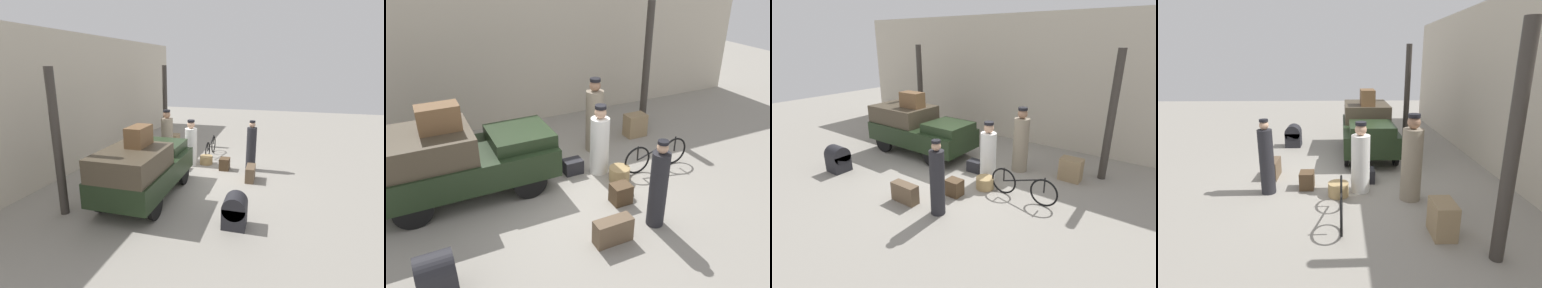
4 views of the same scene
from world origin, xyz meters
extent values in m
plane|color=gray|center=(0.00, 0.00, 0.00)|extent=(30.00, 30.00, 0.00)
cube|color=beige|center=(0.00, 4.08, 2.25)|extent=(16.00, 0.15, 4.50)
cylinder|color=#38332D|center=(-3.48, 2.34, 1.73)|extent=(0.20, 0.20, 3.46)
cylinder|color=#38332D|center=(3.36, 2.34, 1.73)|extent=(0.20, 0.20, 3.46)
cylinder|color=black|center=(-0.91, 1.53, 0.35)|extent=(0.71, 0.12, 0.71)
cylinder|color=black|center=(-0.91, 0.13, 0.35)|extent=(0.71, 0.12, 0.71)
cylinder|color=black|center=(-3.13, 1.53, 0.35)|extent=(0.71, 0.12, 0.71)
cylinder|color=black|center=(-3.13, 0.13, 0.35)|extent=(0.71, 0.12, 0.71)
cube|color=black|center=(-2.02, 0.83, 0.67)|extent=(3.58, 1.56, 0.59)
cube|color=#473D2D|center=(-2.82, 0.83, 1.24)|extent=(1.97, 1.44, 0.55)
cube|color=black|center=(-0.86, 0.83, 1.10)|extent=(1.25, 1.22, 0.27)
torus|color=black|center=(2.62, -0.02, 0.34)|extent=(0.67, 0.04, 0.67)
torus|color=black|center=(1.58, -0.02, 0.34)|extent=(0.67, 0.04, 0.67)
cylinder|color=black|center=(2.10, -0.02, 0.50)|extent=(1.05, 0.04, 0.36)
cylinder|color=black|center=(1.58, -0.02, 0.51)|extent=(0.04, 0.04, 0.34)
cylinder|color=black|center=(2.62, -0.02, 0.52)|extent=(0.04, 0.04, 0.38)
cylinder|color=tan|center=(1.08, -0.08, 0.15)|extent=(0.45, 0.45, 0.31)
cylinder|color=gray|center=(1.27, 1.48, 0.78)|extent=(0.44, 0.44, 1.56)
sphere|color=#936B51|center=(1.27, 1.48, 1.70)|extent=(0.27, 0.27, 0.27)
cylinder|color=black|center=(1.27, 1.48, 1.84)|extent=(0.26, 0.26, 0.07)
cylinder|color=white|center=(0.84, 0.42, 0.66)|extent=(0.42, 0.42, 1.33)
sphere|color=tan|center=(0.84, 0.42, 1.46)|extent=(0.26, 0.26, 0.26)
cylinder|color=black|center=(0.84, 0.42, 1.59)|extent=(0.25, 0.25, 0.07)
cylinder|color=#232328|center=(0.87, -1.67, 0.74)|extent=(0.32, 0.32, 1.47)
sphere|color=tan|center=(0.87, -1.67, 1.57)|extent=(0.20, 0.20, 0.20)
cylinder|color=black|center=(0.87, -1.67, 1.68)|extent=(0.19, 0.19, 0.06)
cube|color=#937A56|center=(2.68, 1.72, 0.31)|extent=(0.57, 0.39, 0.62)
cube|color=#232328|center=(-2.95, -1.68, 0.25)|extent=(0.53, 0.52, 0.50)
cylinder|color=#232328|center=(-2.95, -1.68, 0.50)|extent=(0.53, 0.52, 0.52)
cube|color=#4C3823|center=(0.66, -0.83, 0.20)|extent=(0.39, 0.33, 0.41)
cube|color=brown|center=(-0.08, -1.76, 0.23)|extent=(0.69, 0.26, 0.46)
cube|color=#232328|center=(0.28, 0.64, 0.17)|extent=(0.42, 0.31, 0.33)
cube|color=brown|center=(-2.38, 0.83, 1.77)|extent=(0.77, 0.44, 0.50)
camera|label=1|loc=(-8.95, -2.44, 3.49)|focal=28.00mm
camera|label=2|loc=(-2.84, -6.07, 4.43)|focal=35.00mm
camera|label=3|loc=(4.76, -5.98, 3.65)|focal=28.00mm
camera|label=4|loc=(7.22, 0.00, 2.93)|focal=28.00mm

